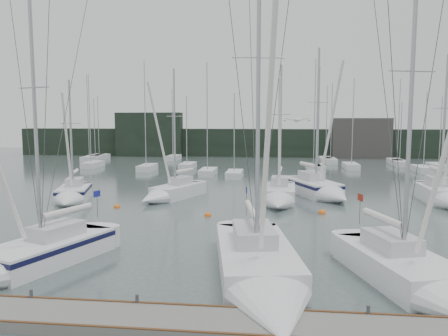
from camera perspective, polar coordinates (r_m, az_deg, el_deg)
The scene contains 18 objects.
ground at distance 19.96m, azimuth -1.95°, elevation -13.84°, with size 160.00×160.00×0.00m, color #495857.
dock at distance 15.35m, azimuth -4.84°, elevation -19.56°, with size 24.00×2.00×0.40m, color slate.
far_treeline at distance 80.68m, azimuth 4.50°, elevation 3.32°, with size 90.00×4.00×5.00m, color black.
far_building_left at distance 81.80m, azimuth -9.73°, elevation 4.34°, with size 12.00×3.00×8.00m, color black.
far_building_right at distance 80.05m, azimuth 17.47°, elevation 3.74°, with size 10.00×3.00×7.00m, color #44423F.
mast_forest at distance 62.99m, azimuth 5.09°, elevation 0.59°, with size 59.00×25.42×14.76m.
sailboat_near_left at distance 22.07m, azimuth -25.28°, elevation -10.92°, with size 5.75×9.37×14.08m.
sailboat_near_center at distance 18.06m, azimuth 5.09°, elevation -14.18°, with size 5.04×11.99×16.17m.
sailboat_near_right at distance 19.25m, azimuth 24.81°, elevation -13.47°, with size 5.49×9.82×14.96m.
sailboat_mid_a at distance 38.37m, azimuth -19.29°, elevation -3.42°, with size 4.17×7.18×10.86m.
sailboat_mid_b at distance 37.70m, azimuth -7.33°, elevation -3.33°, with size 5.11×7.78×11.87m.
sailboat_mid_c at distance 35.65m, azimuth 7.20°, elevation -3.78°, with size 2.85×7.65×12.04m.
sailboat_mid_d at distance 39.24m, azimuth 12.66°, elevation -2.86°, with size 5.90×9.00×13.99m.
sailboat_mid_e at distance 39.47m, azimuth 26.88°, elevation -3.42°, with size 2.97×7.80×12.93m.
buoy_a at distance 31.43m, azimuth -2.13°, elevation -6.26°, with size 0.51×0.51×0.51m, color orange.
buoy_b at distance 33.04m, azimuth 12.69°, elevation -5.78°, with size 0.58×0.58×0.58m, color orange.
buoy_c at distance 35.34m, azimuth -13.81°, elevation -5.01°, with size 0.52×0.52×0.52m, color orange.
seagull at distance 17.61m, azimuth 9.47°, elevation 6.21°, with size 0.97×0.46×0.19m.
Camera 1 is at (2.76, -18.51, 6.94)m, focal length 35.00 mm.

